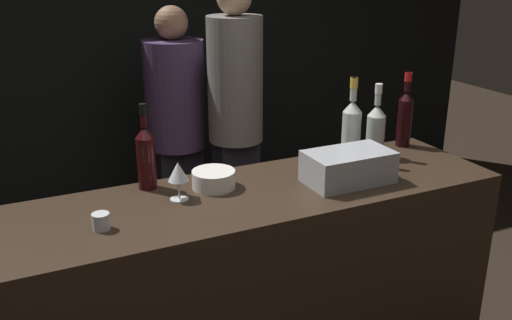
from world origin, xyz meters
TOP-DOWN VIEW (x-y plane):
  - wall_back_chalkboard at (0.00, 2.62)m, footprint 6.40×0.06m
  - bar_counter at (0.00, 0.29)m, footprint 2.00×0.57m
  - ice_bin_with_bottles at (0.38, 0.22)m, footprint 0.36×0.21m
  - bowl_white at (-0.15, 0.40)m, footprint 0.17×0.17m
  - wine_glass at (-0.31, 0.34)m, footprint 0.08×0.08m
  - candle_votive at (-0.63, 0.22)m, footprint 0.06×0.06m
  - white_wine_bottle at (0.65, 0.43)m, footprint 0.08×0.08m
  - rose_wine_bottle at (0.51, 0.42)m, footprint 0.08×0.08m
  - red_wine_bottle_black_foil at (-0.39, 0.50)m, footprint 0.07×0.07m
  - red_wine_bottle_tall at (0.88, 0.50)m, footprint 0.07×0.07m
  - person_in_hoodie at (0.46, 1.59)m, footprint 0.34×0.34m
  - person_blond_tee at (0.17, 1.90)m, footprint 0.39×0.39m

SIDE VIEW (x-z plane):
  - bar_counter at x=0.00m, z-range 0.00..1.08m
  - person_blond_tee at x=0.17m, z-range 0.09..1.75m
  - person_in_hoodie at x=0.46m, z-range 0.12..1.94m
  - candle_votive at x=-0.63m, z-range 1.08..1.14m
  - bowl_white at x=-0.15m, z-range 1.08..1.15m
  - ice_bin_with_bottles at x=0.38m, z-range 1.09..1.22m
  - wine_glass at x=-0.31m, z-range 1.11..1.26m
  - white_wine_bottle at x=0.65m, z-range 1.04..1.38m
  - red_wine_bottle_black_foil at x=-0.39m, z-range 1.04..1.39m
  - red_wine_bottle_tall at x=0.88m, z-range 1.05..1.41m
  - rose_wine_bottle at x=0.51m, z-range 1.04..1.43m
  - wall_back_chalkboard at x=0.00m, z-range 0.00..2.80m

